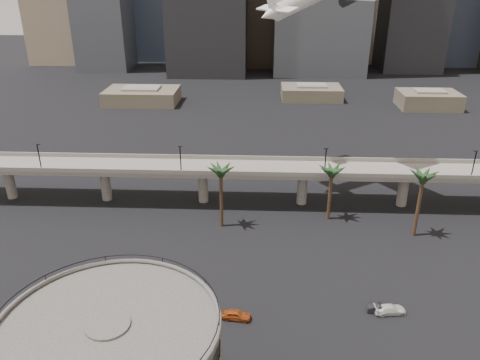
{
  "coord_description": "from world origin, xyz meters",
  "views": [
    {
      "loc": [
        1.39,
        -38.97,
        47.38
      ],
      "look_at": [
        -1.57,
        28.0,
        17.45
      ],
      "focal_mm": 35.0,
      "sensor_mm": 36.0,
      "label": 1
    }
  ],
  "objects_px": {
    "car_a": "(236,315)",
    "car_c": "(390,309)",
    "car_b": "(380,309)",
    "overpass": "(253,172)"
  },
  "relations": [
    {
      "from": "car_a",
      "to": "car_b",
      "type": "xyz_separation_m",
      "value": [
        21.8,
        2.47,
        -0.08
      ]
    },
    {
      "from": "car_a",
      "to": "car_b",
      "type": "distance_m",
      "value": 21.94
    },
    {
      "from": "car_a",
      "to": "car_c",
      "type": "relative_size",
      "value": 0.91
    },
    {
      "from": "overpass",
      "to": "car_a",
      "type": "relative_size",
      "value": 29.55
    },
    {
      "from": "overpass",
      "to": "car_a",
      "type": "distance_m",
      "value": 39.39
    },
    {
      "from": "car_b",
      "to": "car_a",
      "type": "bearing_deg",
      "value": 102.51
    },
    {
      "from": "overpass",
      "to": "car_b",
      "type": "height_order",
      "value": "overpass"
    },
    {
      "from": "overpass",
      "to": "car_c",
      "type": "relative_size",
      "value": 26.89
    },
    {
      "from": "overpass",
      "to": "car_b",
      "type": "xyz_separation_m",
      "value": [
        20.18,
        -36.34,
        -6.67
      ]
    },
    {
      "from": "car_a",
      "to": "car_b",
      "type": "bearing_deg",
      "value": -76.49
    }
  ]
}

